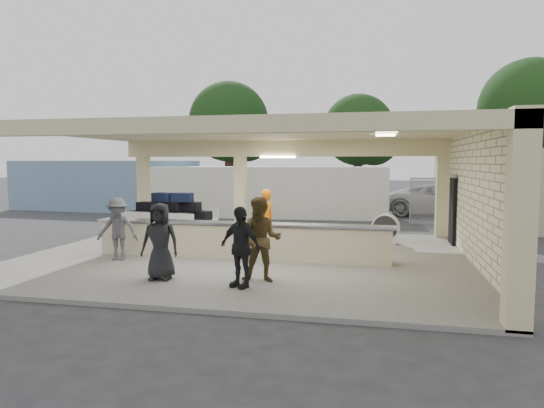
% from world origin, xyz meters
% --- Properties ---
extents(ground, '(120.00, 120.00, 0.00)m').
position_xyz_m(ground, '(0.00, 0.00, 0.00)').
color(ground, '#28282B').
rests_on(ground, ground).
extents(pavilion, '(12.01, 10.00, 3.55)m').
position_xyz_m(pavilion, '(0.21, 0.66, 1.35)').
color(pavilion, '#62605B').
rests_on(pavilion, ground).
extents(baggage_counter, '(8.20, 0.58, 0.98)m').
position_xyz_m(baggage_counter, '(0.00, -0.50, 0.59)').
color(baggage_counter, beige).
rests_on(baggage_counter, pavilion).
extents(luggage_cart, '(2.94, 2.05, 1.60)m').
position_xyz_m(luggage_cart, '(-3.05, 1.66, 0.96)').
color(luggage_cart, silver).
rests_on(luggage_cart, pavilion).
extents(drum_fan, '(0.91, 0.48, 0.97)m').
position_xyz_m(drum_fan, '(3.88, 2.73, 0.62)').
color(drum_fan, silver).
rests_on(drum_fan, pavilion).
extents(baggage_handler, '(0.67, 0.75, 1.81)m').
position_xyz_m(baggage_handler, '(0.40, 0.77, 1.00)').
color(baggage_handler, orange).
rests_on(baggage_handler, pavilion).
extents(passenger_a, '(0.92, 0.44, 1.85)m').
position_xyz_m(passenger_a, '(1.17, -2.85, 1.03)').
color(passenger_a, brown).
rests_on(passenger_a, pavilion).
extents(passenger_b, '(1.06, 0.72, 1.70)m').
position_xyz_m(passenger_b, '(0.84, -3.39, 0.95)').
color(passenger_b, black).
rests_on(passenger_b, pavilion).
extents(passenger_c, '(1.13, 0.58, 1.67)m').
position_xyz_m(passenger_c, '(-3.11, -1.39, 0.93)').
color(passenger_c, '#4A4A4F').
rests_on(passenger_c, pavilion).
extents(passenger_d, '(0.87, 0.43, 1.71)m').
position_xyz_m(passenger_d, '(-1.08, -3.12, 0.95)').
color(passenger_d, black).
rests_on(passenger_d, pavilion).
extents(car_white_a, '(5.85, 3.35, 1.59)m').
position_xyz_m(car_white_a, '(6.83, 12.39, 0.79)').
color(car_white_a, silver).
rests_on(car_white_a, ground).
extents(car_dark, '(4.40, 4.05, 1.48)m').
position_xyz_m(car_dark, '(7.38, 15.40, 0.74)').
color(car_dark, black).
rests_on(car_dark, ground).
extents(container_white, '(11.50, 3.04, 2.46)m').
position_xyz_m(container_white, '(-1.63, 10.31, 1.23)').
color(container_white, white).
rests_on(container_white, ground).
extents(container_blue, '(10.77, 3.26, 2.76)m').
position_xyz_m(container_blue, '(-11.37, 11.31, 1.38)').
color(container_blue, '#7090B3').
rests_on(container_blue, ground).
extents(tree_left, '(6.60, 6.30, 9.00)m').
position_xyz_m(tree_left, '(-7.68, 24.16, 5.59)').
color(tree_left, '#382619').
rests_on(tree_left, ground).
extents(tree_mid, '(6.00, 5.60, 8.00)m').
position_xyz_m(tree_mid, '(2.32, 26.16, 4.96)').
color(tree_mid, '#382619').
rests_on(tree_mid, ground).
extents(tree_right, '(7.20, 7.00, 10.00)m').
position_xyz_m(tree_right, '(14.32, 25.16, 6.21)').
color(tree_right, '#382619').
rests_on(tree_right, ground).
extents(adjacent_building, '(6.00, 8.00, 3.20)m').
position_xyz_m(adjacent_building, '(9.50, 10.00, 1.60)').
color(adjacent_building, '#B8AD92').
rests_on(adjacent_building, ground).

